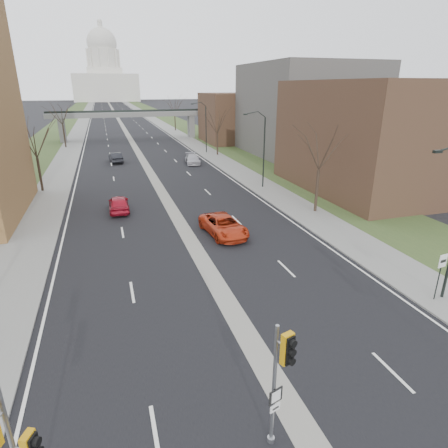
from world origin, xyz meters
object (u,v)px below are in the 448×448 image
car_left_near (119,203)px  signal_pole_left (13,447)px  signal_pole_median (281,369)px  car_left_far (116,157)px  speed_limit_sign (441,269)px  car_right_near (223,225)px  car_right_mid (193,159)px

car_left_near → signal_pole_left: bearing=83.5°
signal_pole_median → car_left_near: size_ratio=1.02×
signal_pole_left → car_left_far: bearing=110.4°
signal_pole_left → car_left_near: signal_pole_left is taller
speed_limit_sign → car_right_near: speed_limit_sign is taller
speed_limit_sign → car_left_near: (-16.10, 21.97, -1.25)m
signal_pole_left → car_left_near: 28.33m
signal_pole_median → speed_limit_sign: (12.35, 5.64, -1.24)m
car_left_near → car_right_near: bearing=132.4°
signal_pole_left → signal_pole_median: size_ratio=1.04×
car_right_mid → speed_limit_sign: bearing=-78.0°
signal_pole_median → car_left_far: (-3.04, 53.30, -2.49)m
signal_pole_left → signal_pole_median: signal_pole_left is taller
speed_limit_sign → car_right_mid: speed_limit_sign is taller
car_left_near → car_right_near: size_ratio=0.82×
car_left_near → car_right_mid: 24.16m
signal_pole_median → car_right_near: signal_pole_median is taller
car_left_near → signal_pole_median: bearing=98.5°
speed_limit_sign → car_left_far: speed_limit_sign is taller
signal_pole_median → speed_limit_sign: bearing=7.3°
speed_limit_sign → car_right_mid: bearing=87.4°
signal_pole_median → car_left_near: 27.98m
signal_pole_median → speed_limit_sign: signal_pole_median is taller
signal_pole_median → car_right_near: bearing=60.6°
signal_pole_left → signal_pole_median: bearing=28.0°
signal_pole_median → speed_limit_sign: size_ratio=1.69×
car_left_near → car_right_near: car_left_near is taller
signal_pole_left → car_left_far: 53.91m
car_left_near → car_left_far: bearing=-90.9°
speed_limit_sign → signal_pole_median: bearing=-163.4°
car_right_near → car_left_far: bearing=95.2°
signal_pole_median → signal_pole_left: bearing=165.8°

